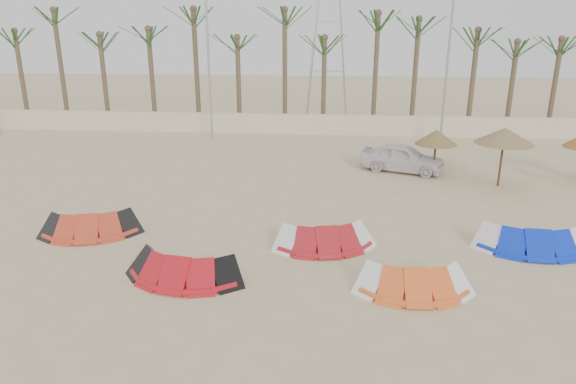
# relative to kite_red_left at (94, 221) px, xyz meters

# --- Properties ---
(ground) EXTENTS (120.00, 120.00, 0.00)m
(ground) POSITION_rel_kite_red_left_xyz_m (6.68, -4.89, -0.42)
(ground) COLOR #DCBC83
(ground) RESTS_ON ground
(boundary_wall) EXTENTS (60.00, 0.30, 1.30)m
(boundary_wall) POSITION_rel_kite_red_left_xyz_m (6.68, 17.11, 0.23)
(boundary_wall) COLOR beige
(boundary_wall) RESTS_ON ground
(palm_line) EXTENTS (52.00, 4.00, 7.70)m
(palm_line) POSITION_rel_kite_red_left_xyz_m (7.35, 18.61, 6.03)
(palm_line) COLOR brown
(palm_line) RESTS_ON ground
(lamp_b) EXTENTS (1.25, 0.14, 11.00)m
(lamp_b) POSITION_rel_kite_red_left_xyz_m (0.71, 15.11, 5.35)
(lamp_b) COLOR #A5A8AD
(lamp_b) RESTS_ON ground
(lamp_c) EXTENTS (1.25, 0.14, 11.00)m
(lamp_c) POSITION_rel_kite_red_left_xyz_m (14.71, 15.11, 5.35)
(lamp_c) COLOR #A5A8AD
(lamp_c) RESTS_ON ground
(pylon) EXTENTS (3.00, 3.00, 14.00)m
(pylon) POSITION_rel_kite_red_left_xyz_m (7.68, 23.11, -0.42)
(pylon) COLOR #A5A8AD
(pylon) RESTS_ON ground
(kite_red_left) EXTENTS (3.54, 2.20, 0.90)m
(kite_red_left) POSITION_rel_kite_red_left_xyz_m (0.00, 0.00, 0.00)
(kite_red_left) COLOR red
(kite_red_left) RESTS_ON ground
(kite_red_mid) EXTENTS (3.56, 1.98, 0.90)m
(kite_red_mid) POSITION_rel_kite_red_left_xyz_m (4.08, -2.90, 0.00)
(kite_red_mid) COLOR red
(kite_red_mid) RESTS_ON ground
(kite_red_right) EXTENTS (3.45, 2.10, 0.90)m
(kite_red_right) POSITION_rel_kite_red_left_xyz_m (8.03, -0.39, -0.00)
(kite_red_right) COLOR #B21C22
(kite_red_right) RESTS_ON ground
(kite_orange) EXTENTS (3.15, 1.63, 0.90)m
(kite_orange) POSITION_rel_kite_red_left_xyz_m (10.47, -3.10, -0.00)
(kite_orange) COLOR orange
(kite_orange) RESTS_ON ground
(kite_blue) EXTENTS (3.60, 1.69, 0.90)m
(kite_blue) POSITION_rel_kite_red_left_xyz_m (14.66, 0.03, 0.00)
(kite_blue) COLOR #0C2CD6
(kite_blue) RESTS_ON ground
(parasol_left) EXTENTS (1.97, 1.97, 2.22)m
(parasol_left) POSITION_rel_kite_red_left_xyz_m (13.02, 8.10, 1.45)
(parasol_left) COLOR #4C331E
(parasol_left) RESTS_ON ground
(parasol_mid) EXTENTS (2.53, 2.53, 2.63)m
(parasol_mid) POSITION_rel_kite_red_left_xyz_m (15.64, 6.72, 1.86)
(parasol_mid) COLOR #4C331E
(parasol_mid) RESTS_ON ground
(car) EXTENTS (4.31, 2.86, 1.37)m
(car) POSITION_rel_kite_red_left_xyz_m (11.63, 8.73, 0.26)
(car) COLOR white
(car) RESTS_ON ground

